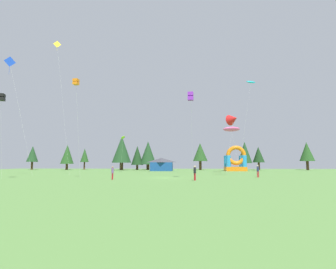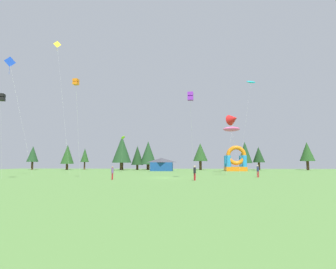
% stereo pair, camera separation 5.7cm
% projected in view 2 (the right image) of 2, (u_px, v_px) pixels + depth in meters
% --- Properties ---
extents(ground_plane, '(120.00, 120.00, 0.00)m').
position_uv_depth(ground_plane, '(164.00, 178.00, 38.00)').
color(ground_plane, '#5B8C42').
extents(kite_orange_box, '(0.74, 2.40, 13.41)m').
position_uv_depth(kite_orange_box, '(76.00, 82.00, 35.96)').
color(kite_orange_box, orange).
rests_on(kite_orange_box, ground_plane).
extents(kite_blue_diamond, '(5.87, 1.04, 19.68)m').
position_uv_depth(kite_blue_diamond, '(10.00, 63.00, 45.04)').
color(kite_blue_diamond, blue).
rests_on(kite_blue_diamond, ground_plane).
extents(kite_pink_parafoil, '(3.39, 2.21, 8.55)m').
position_uv_depth(kite_pink_parafoil, '(232.00, 129.00, 46.18)').
color(kite_pink_parafoil, '#EA599E').
rests_on(kite_pink_parafoil, ground_plane).
extents(kite_yellow_diamond, '(4.82, 2.18, 25.40)m').
position_uv_depth(kite_yellow_diamond, '(57.00, 46.00, 51.57)').
color(kite_yellow_diamond, yellow).
rests_on(kite_yellow_diamond, ground_plane).
extents(kite_red_delta, '(3.61, 3.30, 12.76)m').
position_uv_depth(kite_red_delta, '(233.00, 119.00, 56.97)').
color(kite_red_delta, red).
rests_on(kite_red_delta, ground_plane).
extents(kite_purple_box, '(0.80, 4.28, 11.49)m').
position_uv_depth(kite_purple_box, '(190.00, 96.00, 35.36)').
color(kite_purple_box, purple).
rests_on(kite_purple_box, ground_plane).
extents(kite_black_box, '(1.32, 2.78, 11.02)m').
position_uv_depth(kite_black_box, '(1.00, 97.00, 34.45)').
color(kite_black_box, black).
rests_on(kite_black_box, ground_plane).
extents(kite_lime_parafoil, '(1.74, 3.06, 8.57)m').
position_uv_depth(kite_lime_parafoil, '(123.00, 137.00, 62.78)').
color(kite_lime_parafoil, '#8CD826').
rests_on(kite_lime_parafoil, ground_plane).
extents(kite_cyan_parafoil, '(5.23, 2.15, 23.01)m').
position_uv_depth(kite_cyan_parafoil, '(251.00, 82.00, 67.63)').
color(kite_cyan_parafoil, '#19B7CC').
rests_on(kite_cyan_parafoil, ground_plane).
extents(person_left_edge, '(0.43, 0.43, 1.82)m').
position_uv_depth(person_left_edge, '(258.00, 170.00, 39.27)').
color(person_left_edge, '#B21E26').
rests_on(person_left_edge, ground_plane).
extents(person_near_camera, '(0.41, 0.41, 1.68)m').
position_uv_depth(person_near_camera, '(112.00, 172.00, 33.80)').
color(person_near_camera, '#B21E26').
rests_on(person_near_camera, ground_plane).
extents(person_midfield, '(0.43, 0.43, 1.78)m').
position_uv_depth(person_midfield, '(195.00, 172.00, 32.28)').
color(person_midfield, '#B21E26').
rests_on(person_midfield, ground_plane).
extents(inflatable_orange_dome, '(5.35, 4.65, 6.62)m').
position_uv_depth(inflatable_orange_dome, '(236.00, 162.00, 69.98)').
color(inflatable_orange_dome, orange).
rests_on(inflatable_orange_dome, ground_plane).
extents(festival_tent, '(5.76, 3.57, 3.46)m').
position_uv_depth(festival_tent, '(162.00, 164.00, 70.47)').
color(festival_tent, '#19478C').
rests_on(festival_tent, ground_plane).
extents(tree_row_0, '(3.43, 3.43, 7.38)m').
position_uv_depth(tree_row_0, '(33.00, 154.00, 82.92)').
color(tree_row_0, '#4C331E').
rests_on(tree_row_0, ground_plane).
extents(tree_row_1, '(3.99, 3.99, 7.73)m').
position_uv_depth(tree_row_1, '(67.00, 154.00, 82.46)').
color(tree_row_1, '#4C331E').
rests_on(tree_row_1, ground_plane).
extents(tree_row_2, '(2.63, 2.63, 6.79)m').
position_uv_depth(tree_row_2, '(85.00, 155.00, 85.41)').
color(tree_row_2, '#4C331E').
rests_on(tree_row_2, ground_plane).
extents(tree_row_3, '(5.72, 5.72, 10.17)m').
position_uv_depth(tree_row_3, '(122.00, 150.00, 80.08)').
color(tree_row_3, '#4C331E').
rests_on(tree_row_3, ground_plane).
extents(tree_row_4, '(3.70, 3.70, 7.31)m').
position_uv_depth(tree_row_4, '(137.00, 155.00, 81.43)').
color(tree_row_4, '#4C331E').
rests_on(tree_row_4, ground_plane).
extents(tree_row_5, '(5.14, 5.14, 8.77)m').
position_uv_depth(tree_row_5, '(148.00, 153.00, 82.12)').
color(tree_row_5, '#4C331E').
rests_on(tree_row_5, ground_plane).
extents(tree_row_6, '(4.42, 4.42, 8.14)m').
position_uv_depth(tree_row_6, '(200.00, 152.00, 80.89)').
color(tree_row_6, '#4C331E').
rests_on(tree_row_6, ground_plane).
extents(tree_row_7, '(4.08, 4.08, 8.35)m').
position_uv_depth(tree_row_7, '(245.00, 152.00, 78.12)').
color(tree_row_7, '#4C331E').
rests_on(tree_row_7, ground_plane).
extents(tree_row_8, '(3.44, 3.44, 7.14)m').
position_uv_depth(tree_row_8, '(245.00, 154.00, 79.65)').
color(tree_row_8, '#4C331E').
rests_on(tree_row_8, ground_plane).
extents(tree_row_9, '(3.51, 3.51, 6.91)m').
position_uv_depth(tree_row_9, '(259.00, 155.00, 79.42)').
color(tree_row_9, '#4C331E').
rests_on(tree_row_9, ground_plane).
extents(tree_row_10, '(4.21, 4.21, 8.29)m').
position_uv_depth(tree_row_10, '(307.00, 152.00, 79.23)').
color(tree_row_10, '#4C331E').
rests_on(tree_row_10, ground_plane).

